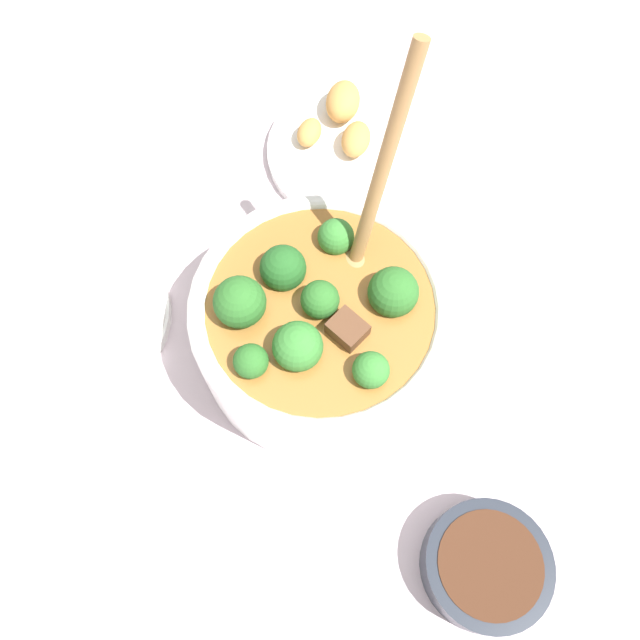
{
  "coord_description": "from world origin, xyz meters",
  "views": [
    {
      "loc": [
        0.21,
        -0.08,
        0.56
      ],
      "look_at": [
        0.0,
        0.0,
        0.06
      ],
      "focal_mm": 35.0,
      "sensor_mm": 36.0,
      "label": 1
    }
  ],
  "objects_px": {
    "condiment_bowl": "(486,565)",
    "stew_bowl": "(320,322)",
    "empty_plate": "(78,317)",
    "food_plate": "(353,144)"
  },
  "relations": [
    {
      "from": "condiment_bowl",
      "to": "stew_bowl",
      "type": "bearing_deg",
      "value": -166.72
    },
    {
      "from": "stew_bowl",
      "to": "condiment_bowl",
      "type": "relative_size",
      "value": 2.77
    },
    {
      "from": "empty_plate",
      "to": "stew_bowl",
      "type": "bearing_deg",
      "value": 62.4
    },
    {
      "from": "condiment_bowl",
      "to": "food_plate",
      "type": "xyz_separation_m",
      "value": [
        -0.45,
        0.06,
        -0.01
      ]
    },
    {
      "from": "stew_bowl",
      "to": "food_plate",
      "type": "relative_size",
      "value": 1.43
    },
    {
      "from": "stew_bowl",
      "to": "condiment_bowl",
      "type": "xyz_separation_m",
      "value": [
        0.23,
        0.06,
        -0.04
      ]
    },
    {
      "from": "stew_bowl",
      "to": "empty_plate",
      "type": "xyz_separation_m",
      "value": [
        -0.11,
        -0.21,
        -0.05
      ]
    },
    {
      "from": "condiment_bowl",
      "to": "empty_plate",
      "type": "xyz_separation_m",
      "value": [
        -0.35,
        -0.27,
        -0.01
      ]
    },
    {
      "from": "food_plate",
      "to": "stew_bowl",
      "type": "bearing_deg",
      "value": -29.6
    },
    {
      "from": "food_plate",
      "to": "empty_plate",
      "type": "bearing_deg",
      "value": -73.18
    }
  ]
}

